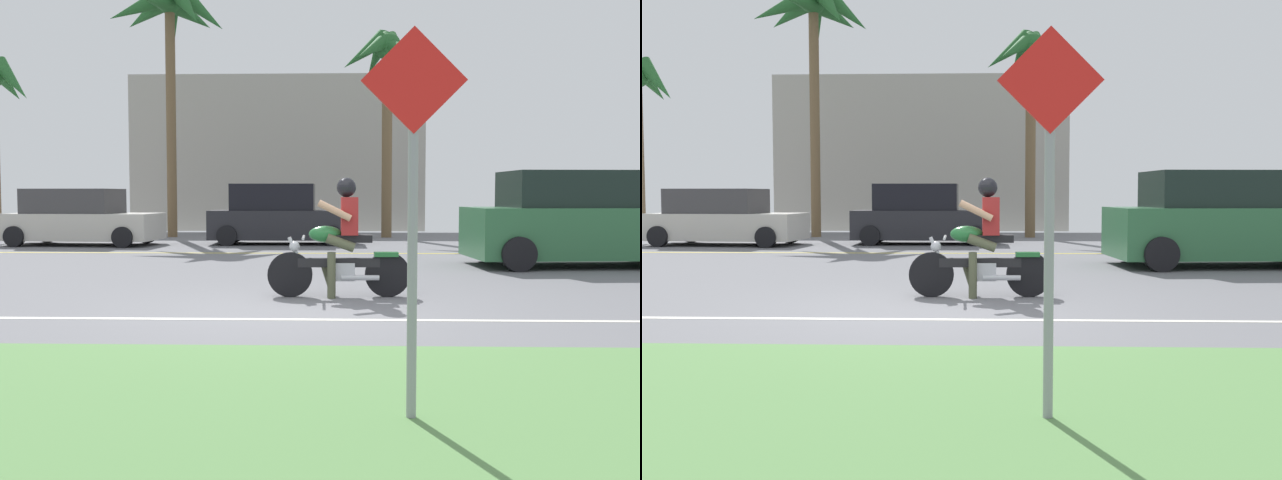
{
  "view_description": "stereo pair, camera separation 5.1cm",
  "coord_description": "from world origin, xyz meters",
  "views": [
    {
      "loc": [
        0.55,
        -8.51,
        1.4
      ],
      "look_at": [
        0.17,
        3.25,
        0.66
      ],
      "focal_mm": 40.32,
      "sensor_mm": 36.0,
      "label": 1
    },
    {
      "loc": [
        0.6,
        -8.5,
        1.4
      ],
      "look_at": [
        0.17,
        3.25,
        0.66
      ],
      "focal_mm": 40.32,
      "sensor_mm": 36.0,
      "label": 2
    }
  ],
  "objects": [
    {
      "name": "building_far",
      "position": [
        -2.02,
        21.0,
        2.99
      ],
      "size": [
        11.37,
        4.0,
        5.99
      ],
      "primitive_type": "cube",
      "color": "#A8A399",
      "rests_on": "ground"
    },
    {
      "name": "ground",
      "position": [
        0.0,
        3.0,
        -0.02
      ],
      "size": [
        56.0,
        30.0,
        0.04
      ],
      "primitive_type": "cube",
      "color": "slate"
    },
    {
      "name": "parked_car_1",
      "position": [
        -1.27,
        11.78,
        0.79
      ],
      "size": [
        4.03,
        1.82,
        1.7
      ],
      "color": "#232328",
      "rests_on": "ground"
    },
    {
      "name": "lane_line_far",
      "position": [
        0.0,
        8.55,
        0.0
      ],
      "size": [
        50.4,
        0.12,
        0.01
      ],
      "primitive_type": "cube",
      "color": "yellow",
      "rests_on": "ground"
    },
    {
      "name": "palm_tree_2",
      "position": [
        -5.1,
        15.1,
        7.16
      ],
      "size": [
        4.04,
        4.08,
        8.43
      ],
      "color": "brown",
      "rests_on": "ground"
    },
    {
      "name": "lane_line_near",
      "position": [
        0.0,
        -0.55,
        0.0
      ],
      "size": [
        50.4,
        0.12,
        0.01
      ],
      "primitive_type": "cube",
      "color": "silver",
      "rests_on": "ground"
    },
    {
      "name": "suv_nearby",
      "position": [
        5.29,
        5.71,
        0.9
      ],
      "size": [
        4.74,
        2.48,
        1.86
      ],
      "color": "#2D663D",
      "rests_on": "ground"
    },
    {
      "name": "grass_median",
      "position": [
        0.0,
        -4.1,
        0.03
      ],
      "size": [
        56.0,
        3.8,
        0.06
      ],
      "primitive_type": "cube",
      "color": "#5B8C4C",
      "rests_on": "ground"
    },
    {
      "name": "motorcyclist",
      "position": [
        0.51,
        1.27,
        0.69
      ],
      "size": [
        1.95,
        0.64,
        1.63
      ],
      "color": "black",
      "rests_on": "ground"
    },
    {
      "name": "parked_car_0",
      "position": [
        -6.76,
        11.17,
        0.73
      ],
      "size": [
        4.32,
        2.28,
        1.56
      ],
      "color": "beige",
      "rests_on": "ground"
    },
    {
      "name": "palm_tree_1",
      "position": [
        1.96,
        15.09,
        5.61
      ],
      "size": [
        3.24,
        3.09,
        6.77
      ],
      "color": "brown",
      "rests_on": "ground"
    },
    {
      "name": "street_sign",
      "position": [
        0.96,
        -4.25,
        1.45
      ],
      "size": [
        0.62,
        0.06,
        2.38
      ],
      "color": "gray",
      "rests_on": "ground"
    }
  ]
}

